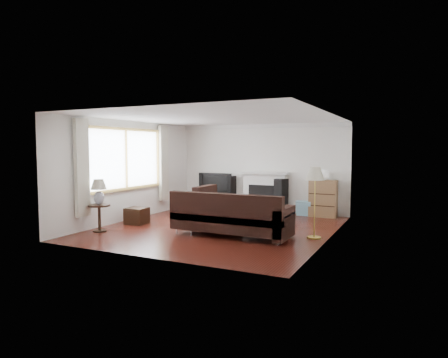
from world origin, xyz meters
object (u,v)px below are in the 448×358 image
at_px(bookshelf, 323,198).
at_px(sectional_sofa, 232,215).
at_px(coffee_table, 256,217).
at_px(floor_lamp, 315,203).
at_px(side_table, 99,218).
at_px(tv_stand, 217,201).

xyz_separation_m(bookshelf, sectional_sofa, (-1.21, -3.14, -0.06)).
distance_m(coffee_table, floor_lamp, 1.82).
distance_m(sectional_sofa, side_table, 2.91).
xyz_separation_m(bookshelf, coffee_table, (-1.18, -1.86, -0.29)).
height_order(bookshelf, side_table, bookshelf).
bearing_deg(side_table, sectional_sofa, 17.68).
bearing_deg(floor_lamp, side_table, -162.15).
xyz_separation_m(tv_stand, coffee_table, (1.96, -1.83, -0.04)).
bearing_deg(coffee_table, side_table, -140.33).
height_order(tv_stand, sectional_sofa, sectional_sofa).
xyz_separation_m(bookshelf, floor_lamp, (0.39, -2.62, 0.23)).
bearing_deg(floor_lamp, coffee_table, 154.08).
height_order(tv_stand, side_table, side_table).
distance_m(bookshelf, sectional_sofa, 3.37).
distance_m(coffee_table, side_table, 3.55).
bearing_deg(coffee_table, floor_lamp, -23.96).
xyz_separation_m(sectional_sofa, floor_lamp, (1.60, 0.52, 0.29)).
relative_size(tv_stand, floor_lamp, 0.66).
relative_size(sectional_sofa, floor_lamp, 1.83).
distance_m(tv_stand, coffee_table, 2.68).
height_order(tv_stand, bookshelf, bookshelf).
height_order(tv_stand, floor_lamp, floor_lamp).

